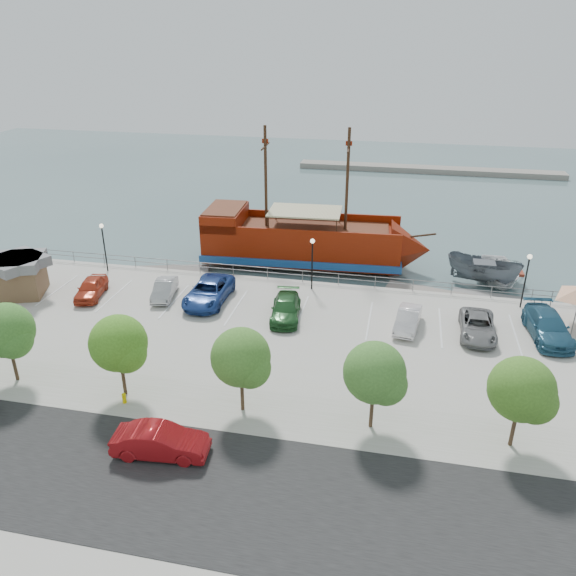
# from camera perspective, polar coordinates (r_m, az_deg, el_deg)

# --- Properties ---
(ground) EXTENTS (160.00, 160.00, 0.00)m
(ground) POSITION_cam_1_polar(r_m,az_deg,el_deg) (40.22, 0.80, -5.18)
(ground) COLOR #445E62
(street) EXTENTS (100.00, 8.00, 0.04)m
(street) POSITION_cam_1_polar(r_m,az_deg,el_deg) (27.18, -6.20, -19.91)
(street) COLOR black
(street) RESTS_ON land_slab
(sidewalk) EXTENTS (100.00, 4.00, 0.05)m
(sidewalk) POSITION_cam_1_polar(r_m,az_deg,el_deg) (31.52, -2.82, -12.46)
(sidewalk) COLOR #9B988A
(sidewalk) RESTS_ON land_slab
(seawall_railing) EXTENTS (50.00, 0.06, 1.00)m
(seawall_railing) POSITION_cam_1_polar(r_m,az_deg,el_deg) (46.40, 2.70, 1.17)
(seawall_railing) COLOR slate
(seawall_railing) RESTS_ON land_slab
(far_shore) EXTENTS (40.00, 3.00, 0.80)m
(far_shore) POSITION_cam_1_polar(r_m,az_deg,el_deg) (91.41, 14.07, 11.59)
(far_shore) COLOR gray
(far_shore) RESTS_ON ground
(pirate_ship) EXTENTS (21.14, 6.89, 13.23)m
(pirate_ship) POSITION_cam_1_polar(r_m,az_deg,el_deg) (51.80, 3.12, 4.55)
(pirate_ship) COLOR #741603
(pirate_ship) RESTS_ON ground
(patrol_boat) EXTENTS (6.80, 4.80, 2.47)m
(patrol_boat) POSITION_cam_1_polar(r_m,az_deg,el_deg) (50.53, 19.18, 1.43)
(patrol_boat) COLOR slate
(patrol_boat) RESTS_ON ground
(speedboat) EXTENTS (5.18, 7.12, 1.45)m
(speedboat) POSITION_cam_1_polar(r_m,az_deg,el_deg) (52.02, 20.54, 1.27)
(speedboat) COLOR white
(speedboat) RESTS_ON ground
(dock_west) EXTENTS (7.48, 3.87, 0.41)m
(dock_west) POSITION_cam_1_polar(r_m,az_deg,el_deg) (51.86, -12.03, 1.66)
(dock_west) COLOR slate
(dock_west) RESTS_ON ground
(dock_mid) EXTENTS (7.35, 3.56, 0.40)m
(dock_mid) POSITION_cam_1_polar(r_m,az_deg,el_deg) (47.81, 14.09, -0.60)
(dock_mid) COLOR gray
(dock_mid) RESTS_ON ground
(dock_east) EXTENTS (6.92, 2.95, 0.38)m
(dock_east) POSITION_cam_1_polar(r_m,az_deg,el_deg) (48.39, 20.26, -1.14)
(dock_east) COLOR gray
(dock_east) RESTS_ON ground
(shed) EXTENTS (4.88, 4.88, 3.13)m
(shed) POSITION_cam_1_polar(r_m,az_deg,el_deg) (48.59, -25.68, 1.21)
(shed) COLOR brown
(shed) RESTS_ON land_slab
(street_sedan) EXTENTS (4.85, 2.09, 1.55)m
(street_sedan) POSITION_cam_1_polar(r_m,az_deg,el_deg) (29.06, -12.82, -14.98)
(street_sedan) COLOR maroon
(street_sedan) RESTS_ON street
(fire_hydrant) EXTENTS (0.24, 0.24, 0.69)m
(fire_hydrant) POSITION_cam_1_polar(r_m,az_deg,el_deg) (33.21, -16.32, -10.65)
(fire_hydrant) COLOR #E1CA00
(fire_hydrant) RESTS_ON sidewalk
(lamp_post_left) EXTENTS (0.36, 0.36, 4.28)m
(lamp_post_left) POSITION_cam_1_polar(r_m,az_deg,el_deg) (50.27, -18.26, 4.76)
(lamp_post_left) COLOR black
(lamp_post_left) RESTS_ON land_slab
(lamp_post_mid) EXTENTS (0.36, 0.36, 4.28)m
(lamp_post_mid) POSITION_cam_1_polar(r_m,az_deg,el_deg) (44.29, 2.48, 3.38)
(lamp_post_mid) COLOR black
(lamp_post_mid) RESTS_ON land_slab
(lamp_post_right) EXTENTS (0.36, 0.36, 4.28)m
(lamp_post_right) POSITION_cam_1_polar(r_m,az_deg,el_deg) (44.76, 23.11, 1.56)
(lamp_post_right) COLOR black
(lamp_post_right) RESTS_ON land_slab
(tree_b) EXTENTS (3.30, 3.20, 5.00)m
(tree_b) POSITION_cam_1_polar(r_m,az_deg,el_deg) (35.99, -26.58, -4.08)
(tree_b) COLOR #473321
(tree_b) RESTS_ON sidewalk
(tree_c) EXTENTS (3.30, 3.20, 5.00)m
(tree_c) POSITION_cam_1_polar(r_m,az_deg,el_deg) (32.29, -16.66, -5.63)
(tree_c) COLOR #473321
(tree_c) RESTS_ON sidewalk
(tree_d) EXTENTS (3.30, 3.20, 5.00)m
(tree_d) POSITION_cam_1_polar(r_m,az_deg,el_deg) (29.80, -4.59, -7.28)
(tree_d) COLOR #473321
(tree_d) RESTS_ON sidewalk
(tree_e) EXTENTS (3.30, 3.20, 5.00)m
(tree_e) POSITION_cam_1_polar(r_m,az_deg,el_deg) (28.83, 9.05, -8.74)
(tree_e) COLOR #473321
(tree_e) RESTS_ON sidewalk
(tree_f) EXTENTS (3.30, 3.20, 5.00)m
(tree_f) POSITION_cam_1_polar(r_m,az_deg,el_deg) (29.54, 22.90, -9.73)
(tree_f) COLOR #473321
(tree_f) RESTS_ON sidewalk
(parked_car_a) EXTENTS (2.57, 4.58, 1.47)m
(parked_car_a) POSITION_cam_1_polar(r_m,az_deg,el_deg) (46.43, -19.37, 0.01)
(parked_car_a) COLOR #B3351C
(parked_car_a) RESTS_ON land_slab
(parked_car_b) EXTENTS (2.16, 4.26, 1.34)m
(parked_car_b) POSITION_cam_1_polar(r_m,az_deg,el_deg) (44.78, -12.44, -0.12)
(parked_car_b) COLOR #A6A6A6
(parked_car_b) RESTS_ON land_slab
(parked_car_c) EXTENTS (2.79, 6.01, 1.67)m
(parked_car_c) POSITION_cam_1_polar(r_m,az_deg,el_deg) (43.38, -8.06, -0.37)
(parked_car_c) COLOR navy
(parked_car_c) RESTS_ON land_slab
(parked_car_d) EXTENTS (2.65, 5.19, 1.44)m
(parked_car_d) POSITION_cam_1_polar(r_m,az_deg,el_deg) (40.61, -0.23, -2.10)
(parked_car_d) COLOR #215425
(parked_car_d) RESTS_ON land_slab
(parked_car_f) EXTENTS (2.02, 4.39, 1.39)m
(parked_car_f) POSITION_cam_1_polar(r_m,az_deg,el_deg) (40.06, 12.08, -3.14)
(parked_car_f) COLOR silver
(parked_car_f) RESTS_ON land_slab
(parked_car_g) EXTENTS (2.46, 5.08, 1.39)m
(parked_car_g) POSITION_cam_1_polar(r_m,az_deg,el_deg) (40.42, 18.71, -3.70)
(parked_car_g) COLOR gray
(parked_car_g) RESTS_ON land_slab
(parked_car_h) EXTENTS (2.91, 5.98, 1.67)m
(parked_car_h) POSITION_cam_1_polar(r_m,az_deg,el_deg) (41.89, 24.89, -3.54)
(parked_car_h) COLOR #265773
(parked_car_h) RESTS_ON land_slab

